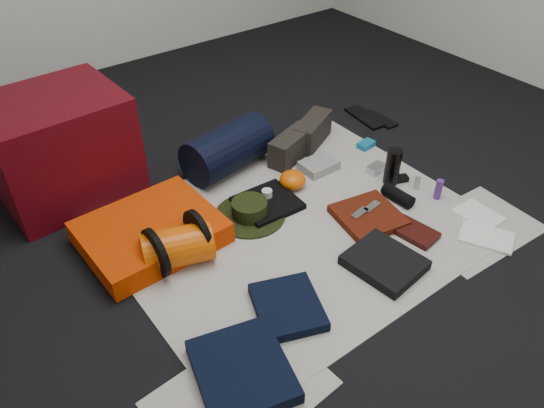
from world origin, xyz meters
TOP-DOWN VIEW (x-y plane):
  - floor at (0.00, 0.00)m, footprint 4.50×4.50m
  - newspaper_mat at (0.00, 0.00)m, footprint 1.60×1.30m
  - newspaper_sheet_front_left at (-0.70, -0.55)m, footprint 0.61×0.44m
  - newspaper_sheet_front_right at (0.65, -0.50)m, footprint 0.60×0.43m
  - red_cabinet at (-0.73, 0.92)m, footprint 0.64×0.54m
  - sleeping_pad at (-0.59, 0.32)m, footprint 0.59×0.49m
  - stuff_sack at (-0.55, 0.13)m, footprint 0.33×0.26m
  - sack_strap_left at (-0.65, 0.13)m, footprint 0.02×0.22m
  - sack_strap_right at (-0.45, 0.13)m, footprint 0.03×0.22m
  - navy_duffel at (0.01, 0.60)m, footprint 0.50×0.32m
  - boonie_brim at (-0.13, 0.20)m, footprint 0.43×0.43m
  - boonie_crown at (-0.13, 0.20)m, footprint 0.17×0.17m
  - hiking_boot_left at (0.34, 0.47)m, footprint 0.32×0.20m
  - hiking_boot_right at (0.53, 0.53)m, footprint 0.33×0.24m
  - flip_flop_left at (0.99, 0.56)m, footprint 0.15×0.31m
  - flip_flop_right at (1.05, 0.49)m, footprint 0.10×0.24m
  - trousers_navy_a at (-0.66, -0.50)m, footprint 0.39×0.42m
  - trousers_navy_b at (-0.35, -0.37)m, footprint 0.33×0.35m
  - trousers_charcoal at (0.13, -0.42)m, footprint 0.29×0.33m
  - black_tshirt at (-0.02, 0.22)m, footprint 0.29×0.27m
  - red_shirt at (0.30, -0.16)m, footprint 0.33×0.33m
  - orange_stuff_sack at (0.17, 0.26)m, footprint 0.14×0.14m
  - first_aid_pouch at (0.39, 0.30)m, footprint 0.19×0.14m
  - water_bottle at (0.60, -0.01)m, footprint 0.09×0.09m
  - speaker at (0.52, -0.14)m, footprint 0.07×0.17m
  - compact_camera at (0.62, 0.10)m, footprint 0.10×0.07m
  - cyan_case at (0.75, 0.31)m, footprint 0.10×0.07m
  - toiletry_purple at (0.69, -0.24)m, footprint 0.04×0.04m
  - toiletry_clear at (0.67, -0.13)m, footprint 0.03×0.03m
  - paperback_book at (0.39, -0.36)m, footprint 0.16×0.22m
  - map_booklet at (0.63, -0.58)m, footprint 0.25×0.28m
  - map_printout at (0.74, -0.45)m, footprint 0.16×0.20m
  - sunglasses at (0.64, -0.03)m, footprint 0.12×0.08m
  - key_cluster at (-0.61, -0.52)m, footprint 0.09×0.09m
  - tape_roll at (0.00, 0.25)m, footprint 0.05×0.05m
  - energy_bar_a at (0.26, -0.14)m, footprint 0.10×0.05m
  - energy_bar_b at (0.34, -0.14)m, footprint 0.10×0.05m

SIDE VIEW (x-z plane):
  - floor at x=0.00m, z-range -0.02..0.00m
  - newspaper_sheet_front_left at x=-0.70m, z-range 0.00..0.00m
  - newspaper_sheet_front_right at x=0.65m, z-range 0.00..0.00m
  - newspaper_mat at x=0.00m, z-range 0.00..0.01m
  - flip_flop_right at x=1.05m, z-range 0.00..0.01m
  - flip_flop_left at x=0.99m, z-range 0.00..0.02m
  - map_printout at x=0.74m, z-range 0.01..0.01m
  - boonie_brim at x=-0.13m, z-range 0.01..0.02m
  - key_cluster at x=-0.61m, z-range 0.01..0.02m
  - map_booklet at x=0.63m, z-range 0.01..0.02m
  - paperback_book at x=0.39m, z-range 0.01..0.03m
  - black_tshirt at x=-0.02m, z-range 0.01..0.03m
  - sunglasses at x=0.64m, z-range 0.01..0.03m
  - cyan_case at x=0.75m, z-range 0.01..0.04m
  - red_shirt at x=0.30m, z-range 0.01..0.04m
  - compact_camera at x=0.62m, z-range 0.01..0.05m
  - trousers_navy_b at x=-0.35m, z-range 0.01..0.05m
  - trousers_charcoal at x=0.13m, z-range 0.01..0.05m
  - first_aid_pouch at x=0.39m, z-range 0.01..0.05m
  - trousers_navy_a at x=-0.66m, z-range 0.01..0.06m
  - speaker at x=0.52m, z-range 0.01..0.07m
  - toiletry_clear at x=0.67m, z-range 0.01..0.09m
  - orange_stuff_sack at x=0.17m, z-range 0.01..0.09m
  - energy_bar_a at x=0.26m, z-range 0.04..0.06m
  - energy_bar_b at x=0.34m, z-range 0.04..0.06m
  - tape_roll at x=0.00m, z-range 0.03..0.07m
  - boonie_crown at x=-0.13m, z-range 0.02..0.09m
  - sleeping_pad at x=-0.59m, z-range 0.01..0.11m
  - toiletry_purple at x=0.69m, z-range 0.01..0.11m
  - hiking_boot_left at x=0.34m, z-range 0.01..0.16m
  - hiking_boot_right at x=0.53m, z-range 0.01..0.16m
  - stuff_sack at x=-0.55m, z-range 0.01..0.18m
  - water_bottle at x=0.60m, z-range 0.01..0.20m
  - sack_strap_left at x=-0.65m, z-range 0.01..0.22m
  - sack_strap_right at x=-0.45m, z-range 0.01..0.22m
  - navy_duffel at x=0.01m, z-range 0.01..0.25m
  - red_cabinet at x=-0.73m, z-range 0.00..0.52m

